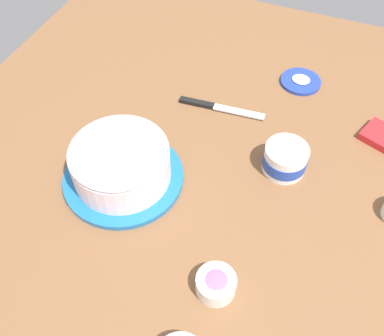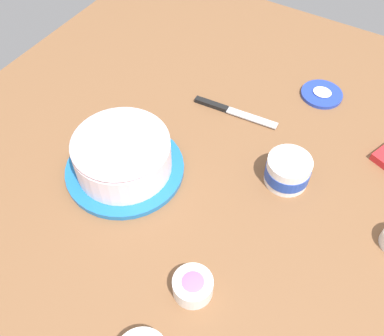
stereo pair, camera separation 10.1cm
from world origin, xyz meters
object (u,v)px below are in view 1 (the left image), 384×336
object	(u,v)px
frosted_cake	(121,164)
spreading_knife	(214,106)
frosting_tub	(285,159)
sprinkle_bowl_pink	(216,284)
frosting_tub_lid	(301,81)

from	to	relation	value
frosted_cake	spreading_knife	size ratio (longest dim) A/B	1.20
frosting_tub	sprinkle_bowl_pink	distance (m)	0.35
sprinkle_bowl_pink	spreading_knife	bearing A→B (deg)	110.37
frosted_cake	frosting_tub_lid	xyz separation A→B (m)	(0.31, 0.50, -0.05)
frosting_tub_lid	spreading_knife	bearing A→B (deg)	-135.62
frosting_tub_lid	spreading_knife	size ratio (longest dim) A/B	0.48
spreading_knife	sprinkle_bowl_pink	bearing A→B (deg)	-69.63
spreading_knife	sprinkle_bowl_pink	world-z (taller)	sprinkle_bowl_pink
frosted_cake	sprinkle_bowl_pink	size ratio (longest dim) A/B	3.55
spreading_knife	frosted_cake	bearing A→B (deg)	-110.54
frosted_cake	spreading_knife	xyz separation A→B (m)	(0.12, 0.31, -0.05)
frosting_tub	frosting_tub_lid	bearing A→B (deg)	95.65
spreading_knife	sprinkle_bowl_pink	size ratio (longest dim) A/B	2.97
frosted_cake	sprinkle_bowl_pink	bearing A→B (deg)	-30.89
frosted_cake	sprinkle_bowl_pink	distance (m)	0.35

